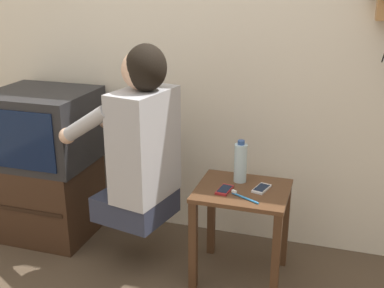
{
  "coord_description": "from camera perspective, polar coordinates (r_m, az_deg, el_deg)",
  "views": [
    {
      "loc": [
        0.75,
        -1.42,
        1.56
      ],
      "look_at": [
        0.06,
        0.76,
        0.75
      ],
      "focal_mm": 45.0,
      "sensor_mm": 36.0,
      "label": 1
    }
  ],
  "objects": [
    {
      "name": "wall_back",
      "position": [
        2.81,
        1.96,
        13.6
      ],
      "size": [
        6.8,
        0.05,
        2.55
      ],
      "color": "silver",
      "rests_on": "ground_plane"
    },
    {
      "name": "side_table",
      "position": [
        2.55,
        5.91,
        -7.81
      ],
      "size": [
        0.47,
        0.41,
        0.52
      ],
      "color": "#51331E",
      "rests_on": "ground_plane"
    },
    {
      "name": "television",
      "position": [
        3.02,
        -17.23,
        1.95
      ],
      "size": [
        0.59,
        0.52,
        0.43
      ],
      "color": "#232326",
      "rests_on": "tv_stand"
    },
    {
      "name": "person",
      "position": [
        2.52,
        -6.18,
        0.39
      ],
      "size": [
        0.6,
        0.48,
        0.95
      ],
      "rotation": [
        0.0,
        0.0,
        1.37
      ],
      "color": "#2D3347",
      "rests_on": "ground_plane"
    },
    {
      "name": "water_bottle",
      "position": [
        2.54,
        5.77,
        -2.19
      ],
      "size": [
        0.07,
        0.07,
        0.23
      ],
      "color": "silver",
      "rests_on": "side_table"
    },
    {
      "name": "cell_phone_held",
      "position": [
        2.47,
        3.88,
        -5.42
      ],
      "size": [
        0.07,
        0.13,
        0.01
      ],
      "rotation": [
        0.0,
        0.0,
        -0.12
      ],
      "color": "maroon",
      "rests_on": "side_table"
    },
    {
      "name": "cell_phone_spare",
      "position": [
        2.5,
        8.24,
        -5.24
      ],
      "size": [
        0.09,
        0.14,
        0.01
      ],
      "rotation": [
        0.0,
        0.0,
        -0.25
      ],
      "color": "silver",
      "rests_on": "side_table"
    },
    {
      "name": "toothbrush",
      "position": [
        2.4,
        6.06,
        -6.23
      ],
      "size": [
        0.15,
        0.09,
        0.02
      ],
      "rotation": [
        0.0,
        0.0,
        1.07
      ],
      "color": "#338CD8",
      "rests_on": "side_table"
    },
    {
      "name": "tv_stand",
      "position": [
        3.17,
        -16.69,
        -6.05
      ],
      "size": [
        0.56,
        0.48,
        0.48
      ],
      "color": "#382316",
      "rests_on": "ground_plane"
    }
  ]
}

